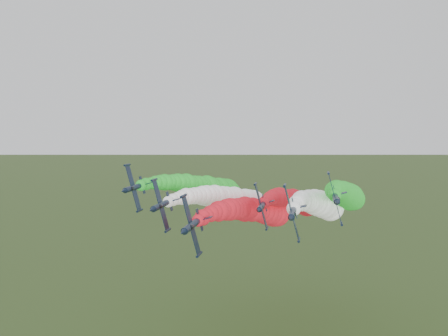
{
  "coord_description": "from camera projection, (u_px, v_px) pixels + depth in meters",
  "views": [
    {
      "loc": [
        16.29,
        -74.51,
        58.43
      ],
      "look_at": [
        -0.14,
        4.27,
        51.24
      ],
      "focal_mm": 35.0,
      "sensor_mm": 36.0,
      "label": 1
    }
  ],
  "objects": [
    {
      "name": "jet_lead",
      "position": [
        258.0,
        211.0,
        111.89
      ],
      "size": [
        13.7,
        69.85,
        17.97
      ],
      "rotation": [
        0.0,
        1.31,
        0.0
      ],
      "color": "black",
      "rests_on": "ground"
    },
    {
      "name": "jet_inner_left",
      "position": [
        233.0,
        200.0,
        123.48
      ],
      "size": [
        14.13,
        70.28,
        18.4
      ],
      "rotation": [
        0.0,
        1.31,
        0.0
      ],
      "color": "black",
      "rests_on": "ground"
    },
    {
      "name": "jet_inner_right",
      "position": [
        320.0,
        204.0,
        118.48
      ],
      "size": [
        14.22,
        70.37,
        18.49
      ],
      "rotation": [
        0.0,
        1.31,
        0.0
      ],
      "color": "black",
      "rests_on": "ground"
    },
    {
      "name": "jet_outer_left",
      "position": [
        210.0,
        188.0,
        132.61
      ],
      "size": [
        13.63,
        69.78,
        17.9
      ],
      "rotation": [
        0.0,
        1.31,
        0.0
      ],
      "color": "black",
      "rests_on": "ground"
    },
    {
      "name": "jet_outer_right",
      "position": [
        345.0,
        195.0,
        122.77
      ],
      "size": [
        13.57,
        69.72,
        17.84
      ],
      "rotation": [
        0.0,
        1.31,
        0.0
      ],
      "color": "black",
      "rests_on": "ground"
    },
    {
      "name": "jet_trail",
      "position": [
        295.0,
        201.0,
        134.63
      ],
      "size": [
        14.26,
        70.41,
        18.53
      ],
      "rotation": [
        0.0,
        1.31,
        0.0
      ],
      "color": "black",
      "rests_on": "ground"
    }
  ]
}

